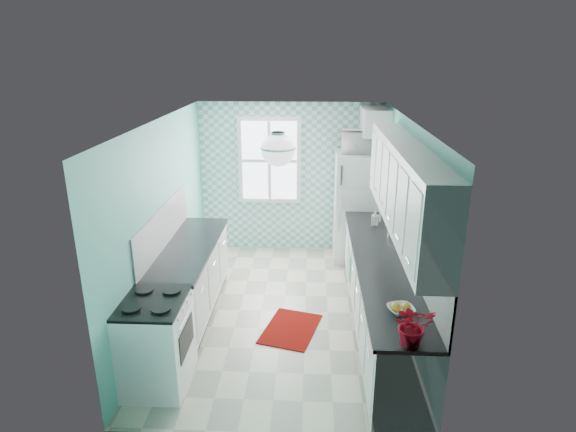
{
  "coord_description": "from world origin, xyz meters",
  "views": [
    {
      "loc": [
        0.34,
        -5.6,
        3.27
      ],
      "look_at": [
        0.05,
        0.25,
        1.25
      ],
      "focal_mm": 30.0,
      "sensor_mm": 36.0,
      "label": 1
    }
  ],
  "objects_px": {
    "ceiling_light": "(278,150)",
    "potted_plant": "(413,325)",
    "fridge": "(358,207)",
    "fruit_bowl": "(401,310)",
    "microwave": "(362,142)",
    "sink": "(375,236)",
    "stove": "(157,341)"
  },
  "relations": [
    {
      "from": "fruit_bowl",
      "to": "potted_plant",
      "type": "bearing_deg",
      "value": -90.0
    },
    {
      "from": "microwave",
      "to": "sink",
      "type": "bearing_deg",
      "value": 97.44
    },
    {
      "from": "fruit_bowl",
      "to": "stove",
      "type": "bearing_deg",
      "value": 177.64
    },
    {
      "from": "sink",
      "to": "potted_plant",
      "type": "relative_size",
      "value": 1.48
    },
    {
      "from": "ceiling_light",
      "to": "fridge",
      "type": "height_order",
      "value": "ceiling_light"
    },
    {
      "from": "ceiling_light",
      "to": "fridge",
      "type": "xyz_separation_m",
      "value": [
        1.11,
        2.62,
        -1.44
      ]
    },
    {
      "from": "fruit_bowl",
      "to": "microwave",
      "type": "bearing_deg",
      "value": 91.51
    },
    {
      "from": "fruit_bowl",
      "to": "microwave",
      "type": "relative_size",
      "value": 0.39
    },
    {
      "from": "ceiling_light",
      "to": "potted_plant",
      "type": "xyz_separation_m",
      "value": [
        1.2,
        -1.3,
        -1.2
      ]
    },
    {
      "from": "microwave",
      "to": "fridge",
      "type": "bearing_deg",
      "value": 57.25
    },
    {
      "from": "fridge",
      "to": "microwave",
      "type": "bearing_deg",
      "value": 56.1
    },
    {
      "from": "stove",
      "to": "sink",
      "type": "bearing_deg",
      "value": 34.8
    },
    {
      "from": "fruit_bowl",
      "to": "fridge",
      "type": "bearing_deg",
      "value": 91.52
    },
    {
      "from": "stove",
      "to": "fruit_bowl",
      "type": "distance_m",
      "value": 2.45
    },
    {
      "from": "sink",
      "to": "ceiling_light",
      "type": "bearing_deg",
      "value": -135.01
    },
    {
      "from": "stove",
      "to": "microwave",
      "type": "height_order",
      "value": "microwave"
    },
    {
      "from": "stove",
      "to": "microwave",
      "type": "xyz_separation_m",
      "value": [
        2.31,
        3.3,
        1.45
      ]
    },
    {
      "from": "ceiling_light",
      "to": "fruit_bowl",
      "type": "bearing_deg",
      "value": -33.11
    },
    {
      "from": "stove",
      "to": "microwave",
      "type": "relative_size",
      "value": 1.51
    },
    {
      "from": "ceiling_light",
      "to": "potted_plant",
      "type": "height_order",
      "value": "ceiling_light"
    },
    {
      "from": "fruit_bowl",
      "to": "microwave",
      "type": "xyz_separation_m",
      "value": [
        -0.09,
        3.4,
        0.97
      ]
    },
    {
      "from": "fridge",
      "to": "sink",
      "type": "xyz_separation_m",
      "value": [
        0.09,
        -1.39,
        0.04
      ]
    },
    {
      "from": "sink",
      "to": "fruit_bowl",
      "type": "height_order",
      "value": "sink"
    },
    {
      "from": "stove",
      "to": "potted_plant",
      "type": "xyz_separation_m",
      "value": [
        2.4,
        -0.62,
        0.64
      ]
    },
    {
      "from": "fruit_bowl",
      "to": "potted_plant",
      "type": "distance_m",
      "value": 0.54
    },
    {
      "from": "potted_plant",
      "to": "fruit_bowl",
      "type": "bearing_deg",
      "value": 90.0
    },
    {
      "from": "stove",
      "to": "microwave",
      "type": "bearing_deg",
      "value": 51.3
    },
    {
      "from": "ceiling_light",
      "to": "sink",
      "type": "distance_m",
      "value": 2.22
    },
    {
      "from": "fridge",
      "to": "fruit_bowl",
      "type": "xyz_separation_m",
      "value": [
        0.09,
        -3.4,
        0.09
      ]
    },
    {
      "from": "microwave",
      "to": "stove",
      "type": "bearing_deg",
      "value": 58.64
    },
    {
      "from": "stove",
      "to": "sink",
      "type": "height_order",
      "value": "sink"
    },
    {
      "from": "fridge",
      "to": "ceiling_light",
      "type": "bearing_deg",
      "value": -110.51
    }
  ]
}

